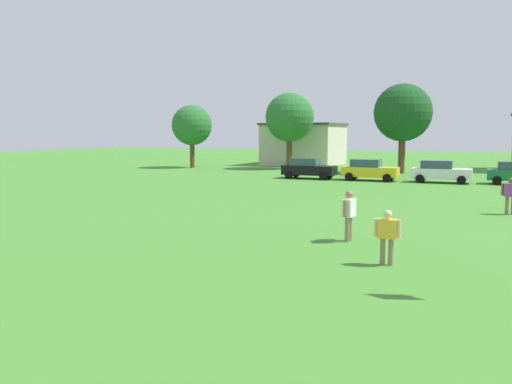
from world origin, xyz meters
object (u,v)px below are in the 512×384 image
Objects in this scene: parked_car_yellow_1 at (369,170)px; tree_far_right at (403,113)px; parked_car_black_0 at (308,168)px; bystander_near_trees at (511,193)px; adult_bystander at (387,233)px; bystander_midfield at (349,211)px; parked_car_white_2 at (440,171)px; tree_center at (289,118)px; tree_far_left at (192,125)px.

tree_far_right reaches higher than parked_car_yellow_1.
bystander_near_trees is at bearing -44.20° from parked_car_black_0.
parked_car_black_0 is at bearing 138.67° from bystander_near_trees.
bystander_near_trees is (3.54, 11.78, 0.07)m from adult_bystander.
parked_car_white_2 is at bearing 4.14° from bystander_midfield.
tree_far_right is at bearing -8.04° from tree_center.
tree_center is at bearing 136.19° from parked_car_yellow_1.
adult_bystander is 0.89× the size of bystander_midfield.
tree_far_right is (-4.86, 34.64, 4.60)m from adult_bystander.
bystander_midfield is 0.27× the size of tree_far_left.
bystander_near_trees is 31.96m from tree_center.
parked_car_black_0 is (-10.98, 25.90, -0.09)m from adult_bystander.
bystander_midfield is 32.30m from tree_far_right.
parked_car_white_2 is 19.00m from tree_center.
tree_center is (-5.55, 10.39, 4.44)m from parked_car_black_0.
parked_car_yellow_1 is 0.64× the size of tree_far_left.
parked_car_black_0 is at bearing -26.35° from tree_far_left.
bystander_midfield is at bearing -51.15° from tree_far_left.
adult_bystander is 0.37× the size of parked_car_white_2.
adult_bystander is 0.19× the size of tree_far_right.
adult_bystander is at bearing -77.01° from parked_car_yellow_1.
parked_car_black_0 is 11.66m from tree_far_right.
bystander_near_trees is 0.40× the size of parked_car_black_0.
tree_center is at bearing 132.19° from bystander_near_trees.
parked_car_black_0 is at bearing -61.89° from tree_center.
parked_car_yellow_1 is at bearing 126.43° from bystander_near_trees.
bystander_near_trees is at bearing -69.83° from tree_far_right.
tree_center is (-14.71, 33.49, 4.24)m from bystander_midfield.
parked_car_black_0 is 4.94m from parked_car_yellow_1.
tree_far_left is at bearing 45.50° from bystander_midfield.
tree_far_right is (6.13, 8.74, 4.69)m from parked_car_black_0.
tree_far_right is (-3.04, 31.84, 4.49)m from bystander_midfield.
bystander_near_trees is at bearing -56.44° from parked_car_yellow_1.
bystander_midfield is 0.41× the size of parked_car_white_2.
tree_center is 11.79m from tree_far_right.
parked_car_white_2 is (-4.31, 14.88, -0.16)m from bystander_near_trees.
parked_car_black_0 is 0.52× the size of tree_far_right.
parked_car_black_0 is 17.91m from tree_far_left.
tree_far_right reaches higher than parked_car_white_2.
parked_car_black_0 is at bearing -125.04° from tree_far_right.
bystander_midfield is at bearing -79.75° from parked_car_yellow_1.
tree_center reaches higher than parked_car_black_0.
parked_car_white_2 is 0.55× the size of tree_center.
tree_far_left reaches higher than parked_car_black_0.
tree_center is (-16.53, 36.29, 4.35)m from adult_bystander.
adult_bystander is 35.28m from tree_far_right.
bystander_midfield is 23.82m from parked_car_yellow_1.
parked_car_yellow_1 is 15.18m from tree_center.
parked_car_white_2 is (-0.77, 26.66, -0.09)m from adult_bystander.
parked_car_white_2 is 0.64× the size of tree_far_left.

